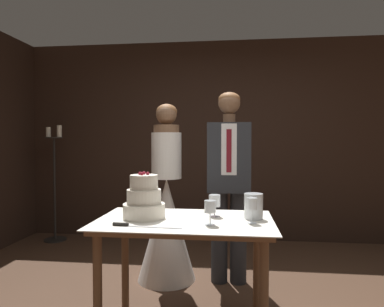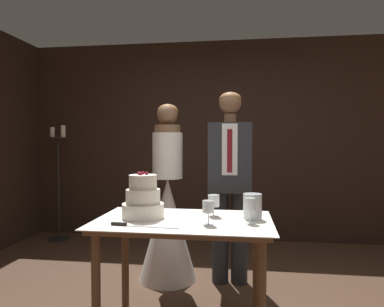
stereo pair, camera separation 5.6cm
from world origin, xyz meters
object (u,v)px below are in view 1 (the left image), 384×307
Objects in this scene: cake_knife at (134,225)px; candle_stand at (55,187)px; wine_glass_middle at (252,205)px; hurricane_candle at (254,207)px; wine_glass_far at (210,207)px; bride at (167,216)px; tiered_cake at (144,200)px; groom at (229,178)px; wine_glass_near at (215,202)px; cake_table at (185,235)px.

cake_knife is 2.76m from candle_stand.
wine_glass_middle is 0.13m from hurricane_candle.
cake_knife is at bearing -166.57° from wine_glass_middle.
bride reaches higher than wine_glass_far.
wine_glass_far is (0.46, -0.15, -0.01)m from tiered_cake.
tiered_cake is 1.03m from groom.
groom reaches higher than candle_stand.
hurricane_candle is at bearing -46.47° from bride.
groom reaches higher than wine_glass_near.
groom is 1.16× the size of candle_stand.
bride is at bearing 108.49° from cake_table.
cake_table is 0.72× the size of bride.
candle_stand is at bearing 147.45° from bride.
wine_glass_near is 0.93m from bride.
wine_glass_far is (-0.26, -0.08, -0.01)m from wine_glass_middle.
hurricane_candle is 3.08m from candle_stand.
groom is (0.58, 1.09, 0.19)m from cake_knife.
cake_knife is (-0.00, -0.24, -0.12)m from tiered_cake.
cake_knife is 0.27× the size of bride.
hurricane_candle is at bearing 9.27° from cake_table.
tiered_cake is at bearing -48.62° from candle_stand.
cake_table is 2.78m from candle_stand.
wine_glass_middle is 1.21m from bride.
cake_table is at bearing -44.48° from candle_stand.
tiered_cake is at bearing 162.06° from wine_glass_far.
wine_glass_middle is at bearing -98.57° from hurricane_candle.
hurricane_candle is 0.82m from groom.
wine_glass_middle reaches higher than cake_knife.
candle_stand is (-1.98, 1.95, 0.04)m from cake_table.
cake_table is 6.85× the size of hurricane_candle.
wine_glass_far is 1.14m from bride.
hurricane_candle is at bearing -77.72° from groom.
tiered_cake reaches higher than cake_table.
wine_glass_middle is 0.27m from wine_glass_far.
hurricane_candle reaches higher than cake_table.
candle_stand is (-1.70, 2.17, -0.07)m from cake_knife.
wine_glass_far is (-0.02, -0.25, 0.01)m from wine_glass_near.
wine_glass_far is (0.47, 0.09, 0.10)m from cake_knife.
wine_glass_middle is at bearing 17.14° from cake_knife.
tiered_cake reaches higher than cake_knife.
wine_glass_far is at bearing -162.95° from wine_glass_middle.
groom is (0.11, 1.00, 0.09)m from wine_glass_far.
tiered_cake is at bearing -175.68° from hurricane_candle.
cake_table is 7.63× the size of wine_glass_far.
groom is at bearing -0.05° from bride.
wine_glass_near reaches higher than cake_knife.
wine_glass_far is at bearing -143.72° from hurricane_candle.
bride is at bearing 90.38° from tiered_cake.
groom is at bearing 99.48° from wine_glass_middle.
wine_glass_near is at bearing 85.67° from wine_glass_far.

